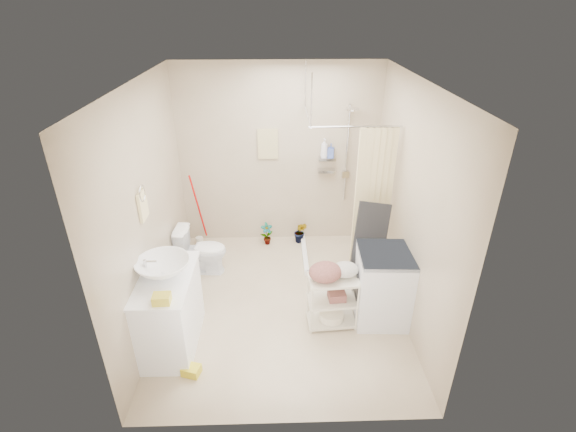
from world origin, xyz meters
name	(u,v)px	position (x,y,z in m)	size (l,w,h in m)	color
floor	(281,304)	(0.00, 0.00, 0.00)	(3.20, 3.20, 0.00)	beige
ceiling	(279,82)	(0.00, 0.00, 2.60)	(2.80, 3.20, 0.04)	silver
wall_back	(279,157)	(0.00, 1.60, 1.30)	(2.80, 0.04, 2.60)	#BAAA90
wall_front	(283,306)	(0.00, -1.60, 1.30)	(2.80, 0.04, 2.60)	#BAAA90
wall_left	(148,210)	(-1.40, 0.00, 1.30)	(0.04, 3.20, 2.60)	#BAAA90
wall_right	(410,206)	(1.40, 0.00, 1.30)	(0.04, 3.20, 2.60)	#BAAA90
vanity	(169,311)	(-1.16, -0.60, 0.43)	(0.54, 0.97, 0.85)	white
sink	(163,268)	(-1.16, -0.58, 0.95)	(0.54, 0.54, 0.18)	white
counter_basket	(162,299)	(-1.08, -0.99, 0.90)	(0.16, 0.12, 0.09)	gold
floor_basket	(191,369)	(-0.90, -1.04, 0.07)	(0.25, 0.19, 0.13)	yellow
toilet	(202,250)	(-1.04, 0.73, 0.33)	(0.37, 0.64, 0.66)	white
mop	(196,210)	(-1.21, 1.42, 0.58)	(0.11, 0.11, 1.15)	#C60705
potted_plant_a	(267,234)	(-0.19, 1.39, 0.17)	(0.18, 0.12, 0.35)	brown
potted_plant_b	(300,232)	(0.31, 1.43, 0.18)	(0.19, 0.16, 0.35)	brown
hanging_towel	(268,144)	(-0.15, 1.58, 1.50)	(0.28, 0.03, 0.42)	#C6BD88
towel_ring	(142,203)	(-1.38, -0.20, 1.47)	(0.04, 0.22, 0.34)	#F9E69E
tp_holder	(161,253)	(-1.36, 0.05, 0.72)	(0.08, 0.12, 0.14)	white
shower	(344,189)	(0.85, 1.05, 1.05)	(1.10, 1.10, 2.10)	white
shampoo_bottle_a	(324,148)	(0.63, 1.53, 1.45)	(0.10, 0.10, 0.26)	silver
shampoo_bottle_b	(331,150)	(0.72, 1.53, 1.42)	(0.09, 0.09, 0.19)	#3F539E
washing_machine	(383,286)	(1.14, -0.25, 0.43)	(0.59, 0.61, 0.86)	silver
laundry_rack	(332,297)	(0.56, -0.35, 0.37)	(0.54, 0.32, 0.74)	beige
ironing_board	(367,256)	(1.00, 0.02, 0.65)	(0.37, 0.11, 1.30)	black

